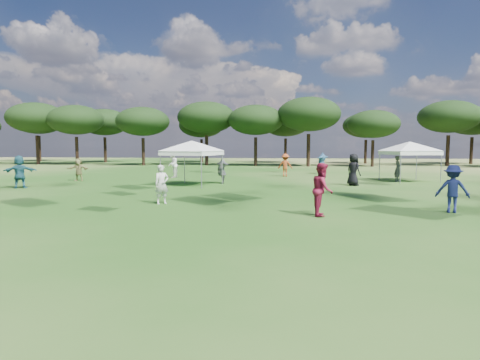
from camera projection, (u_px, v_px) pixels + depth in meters
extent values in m
cylinder|color=black|center=(38.00, 150.00, 48.45)|extent=(0.40, 0.40, 3.49)
ellipsoid|color=black|center=(36.00, 118.00, 48.11)|extent=(6.79, 6.79, 3.66)
cylinder|color=black|center=(77.00, 151.00, 47.65)|extent=(0.38, 0.38, 3.32)
ellipsoid|color=black|center=(76.00, 120.00, 47.33)|extent=(6.44, 6.44, 3.47)
cylinder|color=black|center=(143.00, 152.00, 46.07)|extent=(0.36, 0.36, 3.14)
ellipsoid|color=black|center=(143.00, 121.00, 45.77)|extent=(6.11, 6.11, 3.29)
cylinder|color=black|center=(207.00, 150.00, 46.81)|extent=(0.40, 0.40, 3.46)
ellipsoid|color=black|center=(206.00, 117.00, 46.48)|extent=(6.73, 6.73, 3.63)
cylinder|color=black|center=(256.00, 152.00, 45.05)|extent=(0.37, 0.37, 3.21)
ellipsoid|color=black|center=(256.00, 120.00, 44.74)|extent=(6.24, 6.24, 3.36)
cylinder|color=black|center=(308.00, 150.00, 43.98)|extent=(0.41, 0.41, 3.56)
ellipsoid|color=black|center=(309.00, 114.00, 43.63)|extent=(6.91, 6.91, 3.73)
cylinder|color=black|center=(372.00, 153.00, 43.61)|extent=(0.33, 0.33, 2.88)
ellipsoid|color=black|center=(373.00, 124.00, 43.33)|extent=(5.60, 5.60, 3.02)
cylinder|color=black|center=(448.00, 151.00, 45.12)|extent=(0.39, 0.39, 3.44)
ellipsoid|color=black|center=(449.00, 117.00, 44.78)|extent=(6.69, 6.69, 3.60)
cylinder|color=black|center=(40.00, 149.00, 57.16)|extent=(0.41, 0.41, 3.62)
ellipsoid|color=black|center=(38.00, 121.00, 56.81)|extent=(7.03, 7.03, 3.79)
cylinder|color=black|center=(105.00, 150.00, 54.09)|extent=(0.39, 0.39, 3.37)
ellipsoid|color=black|center=(104.00, 122.00, 53.76)|extent=(6.54, 6.54, 3.53)
cylinder|color=black|center=(202.00, 151.00, 54.48)|extent=(0.36, 0.36, 3.11)
ellipsoid|color=black|center=(201.00, 125.00, 54.18)|extent=(6.05, 6.05, 3.26)
cylinder|color=black|center=(285.00, 151.00, 52.51)|extent=(0.37, 0.37, 3.20)
ellipsoid|color=black|center=(286.00, 124.00, 52.20)|extent=(6.21, 6.21, 3.35)
cylinder|color=black|center=(366.00, 152.00, 50.31)|extent=(0.34, 0.34, 2.99)
ellipsoid|color=black|center=(366.00, 125.00, 50.02)|extent=(5.81, 5.81, 3.13)
cylinder|color=black|center=(471.00, 151.00, 49.36)|extent=(0.38, 0.38, 3.31)
ellipsoid|color=black|center=(473.00, 121.00, 49.04)|extent=(6.43, 6.43, 3.47)
cylinder|color=gray|center=(161.00, 170.00, 22.99)|extent=(0.06, 0.06, 1.96)
cylinder|color=gray|center=(201.00, 171.00, 21.95)|extent=(0.06, 0.06, 1.96)
cylinder|color=gray|center=(184.00, 167.00, 25.43)|extent=(0.06, 0.06, 1.96)
cylinder|color=gray|center=(222.00, 168.00, 24.39)|extent=(0.06, 0.06, 1.96)
cube|color=white|center=(192.00, 153.00, 23.61)|extent=(3.52, 3.52, 0.25)
pyramid|color=white|center=(192.00, 141.00, 23.54)|extent=(5.49, 5.49, 0.60)
cylinder|color=gray|center=(400.00, 168.00, 24.61)|extent=(0.06, 0.06, 1.93)
cylinder|color=gray|center=(441.00, 168.00, 24.96)|extent=(0.06, 0.06, 1.93)
cylinder|color=gray|center=(379.00, 166.00, 27.27)|extent=(0.06, 0.06, 1.93)
cylinder|color=gray|center=(416.00, 166.00, 27.63)|extent=(0.06, 0.06, 1.93)
cube|color=white|center=(409.00, 153.00, 26.04)|extent=(3.45, 3.45, 0.25)
pyramid|color=white|center=(410.00, 142.00, 25.97)|extent=(5.66, 5.66, 0.60)
imported|color=black|center=(353.00, 170.00, 23.51)|extent=(1.03, 1.09, 1.88)
imported|color=#9B3F19|center=(285.00, 165.00, 30.23)|extent=(1.19, 0.81, 1.71)
imported|color=#48484D|center=(222.00, 171.00, 24.87)|extent=(1.34, 1.95, 1.57)
imported|color=#245B6D|center=(20.00, 172.00, 22.08)|extent=(1.75, 1.23, 1.82)
imported|color=beige|center=(162.00, 184.00, 16.27)|extent=(0.70, 0.64, 1.59)
imported|color=navy|center=(453.00, 189.00, 14.15)|extent=(1.24, 0.94, 1.70)
imported|color=white|center=(173.00, 165.00, 29.15)|extent=(0.73, 0.94, 1.91)
imported|color=olive|center=(79.00, 169.00, 26.54)|extent=(1.44, 0.53, 1.53)
imported|color=maroon|center=(322.00, 189.00, 13.52)|extent=(0.76, 0.94, 1.81)
imported|color=navy|center=(322.00, 163.00, 32.63)|extent=(1.49, 2.20, 1.76)
imported|color=#313136|center=(398.00, 169.00, 26.00)|extent=(0.66, 0.74, 1.69)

